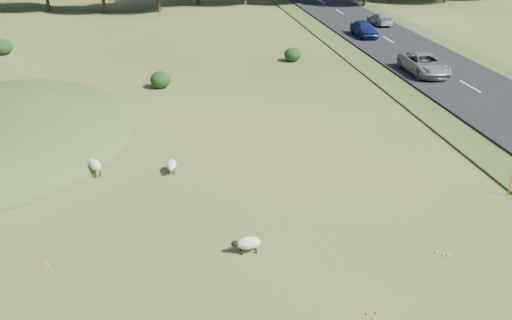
# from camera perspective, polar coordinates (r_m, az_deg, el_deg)

# --- Properties ---
(ground) EXTENTS (160.00, 160.00, 0.00)m
(ground) POSITION_cam_1_polar(r_m,az_deg,el_deg) (43.07, -6.25, 7.25)
(ground) COLOR #415219
(ground) RESTS_ON ground
(road) EXTENTS (8.00, 150.00, 0.25)m
(road) POSITION_cam_1_polar(r_m,az_deg,el_deg) (57.15, 13.82, 11.08)
(road) COLOR black
(road) RESTS_ON ground
(shrubs) EXTENTS (26.81, 14.30, 1.38)m
(shrubs) POSITION_cam_1_polar(r_m,az_deg,el_deg) (49.96, -12.93, 9.93)
(shrubs) COLOR black
(shrubs) RESTS_ON ground
(marker_post) EXTENTS (0.06, 0.06, 1.20)m
(marker_post) POSITION_cam_1_polar(r_m,az_deg,el_deg) (29.02, 24.09, -2.22)
(marker_post) COLOR #D8590C
(marker_post) RESTS_ON ground
(sheep_0) EXTENTS (0.59, 1.15, 0.65)m
(sheep_0) POSITION_cam_1_polar(r_m,az_deg,el_deg) (29.17, -8.46, -0.50)
(sheep_0) COLOR beige
(sheep_0) RESTS_ON ground
(sheep_1) EXTENTS (0.84, 1.18, 0.82)m
(sheep_1) POSITION_cam_1_polar(r_m,az_deg,el_deg) (29.62, -15.82, -0.46)
(sheep_1) COLOR beige
(sheep_1) RESTS_ON ground
(sheep_3) EXTENTS (1.18, 0.55, 0.68)m
(sheep_3) POSITION_cam_1_polar(r_m,az_deg,el_deg) (22.43, -0.85, -8.31)
(sheep_3) COLOR beige
(sheep_3) RESTS_ON ground
(car_2) EXTENTS (1.77, 4.34, 1.26)m
(car_2) POSITION_cam_1_polar(r_m,az_deg,el_deg) (66.23, 12.28, 13.64)
(car_2) COLOR #AAACB2
(car_2) RESTS_ON road
(car_4) EXTENTS (1.82, 4.51, 1.54)m
(car_4) POSITION_cam_1_polar(r_m,az_deg,el_deg) (59.74, 10.77, 12.78)
(car_4) COLOR navy
(car_4) RESTS_ON road
(car_7) EXTENTS (2.56, 5.55, 1.54)m
(car_7) POSITION_cam_1_polar(r_m,az_deg,el_deg) (47.19, 16.49, 9.20)
(car_7) COLOR #93969A
(car_7) RESTS_ON road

